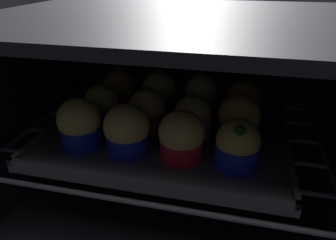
{
  "coord_description": "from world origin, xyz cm",
  "views": [
    {
      "loc": [
        12.0,
        -28.37,
        42.38
      ],
      "look_at": [
        0.0,
        21.17,
        17.31
      ],
      "focal_mm": 33.84,
      "sensor_mm": 36.0,
      "label": 1
    }
  ],
  "objects": [
    {
      "name": "muffin_row1_col3",
      "position": [
        12.32,
        21.03,
        18.91
      ],
      "size": [
        7.12,
        7.12,
        8.06
      ],
      "color": "#1928B7",
      "rests_on": "baking_tray"
    },
    {
      "name": "muffin_row2_col2",
      "position": [
        4.55,
        29.98,
        19.05
      ],
      "size": [
        6.61,
        6.61,
        8.74
      ],
      "color": "red",
      "rests_on": "baking_tray"
    },
    {
      "name": "muffin_row0_col0",
      "position": [
        -12.77,
        12.84,
        19.12
      ],
      "size": [
        7.1,
        7.1,
        8.31
      ],
      "color": "#1928B7",
      "rests_on": "baking_tray"
    },
    {
      "name": "muffin_row0_col1",
      "position": [
        -4.58,
        12.57,
        19.05
      ],
      "size": [
        7.2,
        7.2,
        8.23
      ],
      "color": "#1928B7",
      "rests_on": "baking_tray"
    },
    {
      "name": "muffin_row0_col3",
      "position": [
        12.51,
        12.83,
        18.57
      ],
      "size": [
        6.61,
        6.61,
        7.42
      ],
      "color": "#1928B7",
      "rests_on": "baking_tray"
    },
    {
      "name": "oven_cavity",
      "position": [
        0.0,
        26.25,
        17.0
      ],
      "size": [
        59.0,
        47.0,
        37.0
      ],
      "color": "black",
      "rests_on": "ground"
    },
    {
      "name": "muffin_row1_col1",
      "position": [
        -3.87,
        21.41,
        18.7
      ],
      "size": [
        6.65,
        6.65,
        7.98
      ],
      "color": "red",
      "rests_on": "baking_tray"
    },
    {
      "name": "muffin_row1_col2",
      "position": [
        4.43,
        20.8,
        18.46
      ],
      "size": [
        6.61,
        6.61,
        7.51
      ],
      "color": "silver",
      "rests_on": "baking_tray"
    },
    {
      "name": "muffin_row2_col1",
      "position": [
        -3.95,
        29.76,
        19.01
      ],
      "size": [
        7.07,
        7.07,
        8.47
      ],
      "color": "#7A238C",
      "rests_on": "baking_tray"
    },
    {
      "name": "muffin_row2_col3",
      "position": [
        12.81,
        29.44,
        18.72
      ],
      "size": [
        6.67,
        6.67,
        7.68
      ],
      "color": "#1928B7",
      "rests_on": "baking_tray"
    },
    {
      "name": "baking_tray",
      "position": [
        0.0,
        21.17,
        14.67
      ],
      "size": [
        41.79,
        33.32,
        2.2
      ],
      "color": "#4C4C51",
      "rests_on": "oven_rack"
    },
    {
      "name": "muffin_row2_col0",
      "position": [
        -12.58,
        29.9,
        18.83
      ],
      "size": [
        6.61,
        6.61,
        8.22
      ],
      "color": "red",
      "rests_on": "baking_tray"
    },
    {
      "name": "oven_rack",
      "position": [
        0.0,
        22.0,
        13.6
      ],
      "size": [
        54.8,
        42.0,
        0.8
      ],
      "color": "#51515B",
      "rests_on": "oven_cavity"
    },
    {
      "name": "muffin_row1_col0",
      "position": [
        -12.77,
        21.57,
        18.68
      ],
      "size": [
        6.61,
        6.61,
        7.58
      ],
      "color": "#1928B7",
      "rests_on": "baking_tray"
    },
    {
      "name": "muffin_row0_col2",
      "position": [
        4.08,
        13.03,
        18.83
      ],
      "size": [
        7.06,
        7.06,
        7.84
      ],
      "color": "red",
      "rests_on": "baking_tray"
    }
  ]
}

